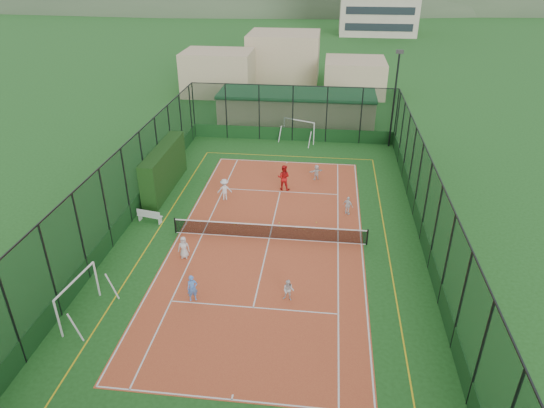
{
  "coord_description": "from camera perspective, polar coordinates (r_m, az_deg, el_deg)",
  "views": [
    {
      "loc": [
        3.08,
        -24.63,
        15.45
      ],
      "look_at": [
        -0.09,
        2.19,
        1.2
      ],
      "focal_mm": 32.0,
      "sensor_mm": 36.0,
      "label": 1
    }
  ],
  "objects": [
    {
      "name": "ground",
      "position": [
        29.24,
        -0.32,
        -4.08
      ],
      "size": [
        300.0,
        300.0,
        0.0
      ],
      "primitive_type": "plane",
      "color": "#1D4E1B",
      "rests_on": "ground"
    },
    {
      "name": "court_slab",
      "position": [
        29.24,
        -0.32,
        -4.07
      ],
      "size": [
        11.17,
        23.97,
        0.01
      ],
      "primitive_type": "cube",
      "color": "#A73825",
      "rests_on": "ground"
    },
    {
      "name": "tennis_net",
      "position": [
        28.96,
        -0.32,
        -3.19
      ],
      "size": [
        11.67,
        0.12,
        1.06
      ],
      "primitive_type": null,
      "color": "black",
      "rests_on": "ground"
    },
    {
      "name": "perimeter_fence",
      "position": [
        28.0,
        -0.34,
        0.27
      ],
      "size": [
        18.12,
        34.12,
        5.0
      ],
      "primitive_type": null,
      "color": "black",
      "rests_on": "ground"
    },
    {
      "name": "floodlight_ne",
      "position": [
        43.12,
        14.16,
        11.76
      ],
      "size": [
        0.6,
        0.26,
        8.25
      ],
      "primitive_type": null,
      "color": "black",
      "rests_on": "ground"
    },
    {
      "name": "clubhouse",
      "position": [
        48.75,
        2.9,
        11.25
      ],
      "size": [
        15.2,
        7.2,
        3.15
      ],
      "primitive_type": null,
      "color": "tan",
      "rests_on": "ground"
    },
    {
      "name": "distant_hills",
      "position": [
        175.34,
        6.19,
        22.62
      ],
      "size": [
        200.0,
        60.0,
        24.0
      ],
      "primitive_type": null,
      "color": "#384C33",
      "rests_on": "ground"
    },
    {
      "name": "hedge_left",
      "position": [
        35.5,
        -12.56,
        4.1
      ],
      "size": [
        1.07,
        7.16,
        3.13
      ],
      "primitive_type": "cube",
      "color": "black",
      "rests_on": "ground"
    },
    {
      "name": "white_bench",
      "position": [
        31.73,
        -14.2,
        -1.31
      ],
      "size": [
        1.7,
        0.76,
        0.92
      ],
      "primitive_type": null,
      "rotation": [
        0.0,
        0.0,
        -0.19
      ],
      "color": "white",
      "rests_on": "ground"
    },
    {
      "name": "futsal_goal_near",
      "position": [
        24.76,
        -21.81,
        -10.21
      ],
      "size": [
        3.22,
        1.32,
        2.02
      ],
      "primitive_type": null,
      "rotation": [
        0.0,
        0.0,
        1.44
      ],
      "color": "white",
      "rests_on": "ground"
    },
    {
      "name": "futsal_goal_far",
      "position": [
        43.93,
        3.17,
        8.57
      ],
      "size": [
        3.18,
        2.03,
        1.99
      ],
      "primitive_type": null,
      "rotation": [
        0.0,
        0.0,
        -0.4
      ],
      "color": "white",
      "rests_on": "ground"
    },
    {
      "name": "child_near_left",
      "position": [
        27.64,
        -10.34,
        -5.03
      ],
      "size": [
        0.7,
        0.51,
        1.31
      ],
      "primitive_type": "imported",
      "rotation": [
        0.0,
        0.0,
        0.14
      ],
      "color": "silver",
      "rests_on": "court_slab"
    },
    {
      "name": "child_near_mid",
      "position": [
        24.41,
        -9.35,
        -9.75
      ],
      "size": [
        0.61,
        0.53,
        1.42
      ],
      "primitive_type": "imported",
      "rotation": [
        0.0,
        0.0,
        0.45
      ],
      "color": "#538CEB",
      "rests_on": "court_slab"
    },
    {
      "name": "child_near_right",
      "position": [
        24.19,
        1.95,
        -10.11
      ],
      "size": [
        0.62,
        0.51,
        1.16
      ],
      "primitive_type": "imported",
      "rotation": [
        0.0,
        0.0,
        -0.13
      ],
      "color": "silver",
      "rests_on": "court_slab"
    },
    {
      "name": "child_far_left",
      "position": [
        33.51,
        -5.6,
        1.71
      ],
      "size": [
        1.1,
        0.78,
        1.54
      ],
      "primitive_type": "imported",
      "rotation": [
        0.0,
        0.0,
        3.37
      ],
      "color": "silver",
      "rests_on": "court_slab"
    },
    {
      "name": "child_far_right",
      "position": [
        31.92,
        8.92,
        -0.19
      ],
      "size": [
        0.78,
        0.67,
        1.26
      ],
      "primitive_type": "imported",
      "rotation": [
        0.0,
        0.0,
        2.55
      ],
      "color": "white",
      "rests_on": "court_slab"
    },
    {
      "name": "child_far_back",
      "position": [
        36.59,
        5.25,
        3.75
      ],
      "size": [
        1.13,
        0.82,
        1.17
      ],
      "primitive_type": "imported",
      "rotation": [
        0.0,
        0.0,
        3.63
      ],
      "color": "silver",
      "rests_on": "court_slab"
    },
    {
      "name": "coach",
      "position": [
        34.74,
        1.38,
        3.14
      ],
      "size": [
        1.0,
        0.82,
        1.88
      ],
      "primitive_type": "imported",
      "rotation": [
        0.0,
        0.0,
        3.02
      ],
      "color": "red",
      "rests_on": "court_slab"
    },
    {
      "name": "tennis_balls",
      "position": [
        30.55,
        0.55,
        -2.47
      ],
      "size": [
        5.2,
        0.99,
        0.07
      ],
      "color": "#CCE033",
      "rests_on": "court_slab"
    }
  ]
}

